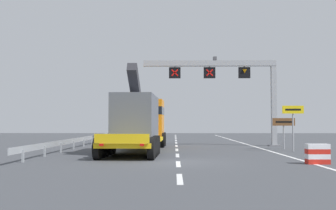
# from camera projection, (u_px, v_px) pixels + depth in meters

# --- Properties ---
(ground) EXTENTS (112.00, 112.00, 0.00)m
(ground) POSITION_uv_depth(u_px,v_px,m) (176.00, 162.00, 19.41)
(ground) COLOR #424449
(lane_markings) EXTENTS (0.20, 51.51, 0.01)m
(lane_markings) POSITION_uv_depth(u_px,v_px,m) (176.00, 143.00, 37.85)
(lane_markings) COLOR silver
(lane_markings) RESTS_ON ground
(edge_line_right) EXTENTS (0.20, 63.00, 0.01)m
(edge_line_right) POSITION_uv_depth(u_px,v_px,m) (256.00, 147.00, 31.31)
(edge_line_right) COLOR silver
(edge_line_right) RESTS_ON ground
(overhead_lane_gantry) EXTENTS (11.01, 0.90, 7.23)m
(overhead_lane_gantry) POSITION_uv_depth(u_px,v_px,m) (229.00, 77.00, 33.17)
(overhead_lane_gantry) COLOR #9EA0A5
(overhead_lane_gantry) RESTS_ON ground
(heavy_haul_truck_yellow) EXTENTS (3.35, 14.12, 5.30)m
(heavy_haul_truck_yellow) POSITION_uv_depth(u_px,v_px,m) (141.00, 121.00, 27.81)
(heavy_haul_truck_yellow) COLOR yellow
(heavy_haul_truck_yellow) RESTS_ON ground
(exit_sign_yellow) EXTENTS (1.40, 0.15, 2.98)m
(exit_sign_yellow) POSITION_uv_depth(u_px,v_px,m) (293.00, 117.00, 26.79)
(exit_sign_yellow) COLOR #9EA0A5
(exit_sign_yellow) RESTS_ON ground
(tourist_info_sign_brown) EXTENTS (1.58, 0.15, 2.19)m
(tourist_info_sign_brown) POSITION_uv_depth(u_px,v_px,m) (284.00, 125.00, 28.86)
(tourist_info_sign_brown) COLOR #9EA0A5
(tourist_info_sign_brown) RESTS_ON ground
(crash_barrier_striped) EXTENTS (1.02, 0.53, 0.90)m
(crash_barrier_striped) POSITION_uv_depth(u_px,v_px,m) (317.00, 154.00, 18.42)
(crash_barrier_striped) COLOR red
(crash_barrier_striped) RESTS_ON ground
(guardrail_left) EXTENTS (0.13, 25.77, 0.76)m
(guardrail_left) POSITION_uv_depth(u_px,v_px,m) (78.00, 140.00, 30.42)
(guardrail_left) COLOR #999EA3
(guardrail_left) RESTS_ON ground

